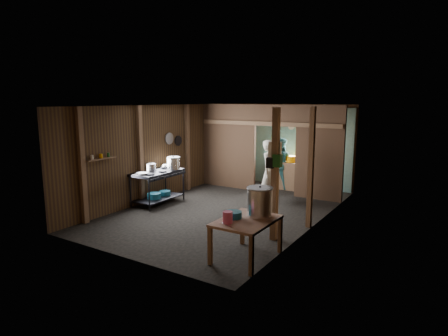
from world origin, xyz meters
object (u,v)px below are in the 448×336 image
Objects in this scene: stock_pot at (260,202)px; prep_table at (246,239)px; yellow_tub at (291,159)px; cook at (270,172)px; stove_pot_large at (173,163)px; pink_bucket at (228,217)px; gas_range at (158,187)px.

prep_table is at bearing -108.27° from stock_pot.
stock_pot is at bearing 71.73° from prep_table.
yellow_tub is 1.77m from cook.
pink_bucket is (3.36, -2.68, -0.23)m from stove_pot_large.
stock_pot is at bearing -73.88° from yellow_tub.
cook reaches higher than stock_pot.
prep_table is 0.59m from pink_bucket.
prep_table is at bearing -75.71° from yellow_tub.
cook is (-1.25, 3.58, 0.49)m from prep_table.
cook is at bearing 28.39° from stove_pot_large.
cook is at bearing 109.32° from prep_table.
stove_pot_large is 0.21× the size of cook.
stove_pot_large is 3.71m from yellow_tub.
pink_bucket is at bearing -78.24° from yellow_tub.
stock_pot is 1.63× the size of yellow_tub.
stove_pot_large is 1.07× the size of yellow_tub.
stock_pot is at bearing -29.37° from stove_pot_large.
pink_bucket is at bearing -162.70° from cook.
stock_pot is 3.55m from cook.
prep_table is 3.34× the size of stove_pot_large.
stock_pot is (3.64, -2.05, -0.08)m from stove_pot_large.
cook is at bearing 105.37° from pink_bucket.
yellow_tub reaches higher than prep_table.
pink_bucket is at bearing -117.95° from prep_table.
gas_range is 7.41× the size of pink_bucket.
yellow_tub is at bearing 53.94° from stove_pot_large.
pink_bucket is 5.80m from yellow_tub.
yellow_tub is (-1.36, 5.34, 0.59)m from prep_table.
stove_pot_large is at bearing 120.32° from cook.
yellow_tub is (-1.46, 5.04, -0.01)m from stock_pot.
cook is (2.46, 1.69, 0.41)m from gas_range.
pink_bucket is (-0.28, -0.63, -0.15)m from stock_pot.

